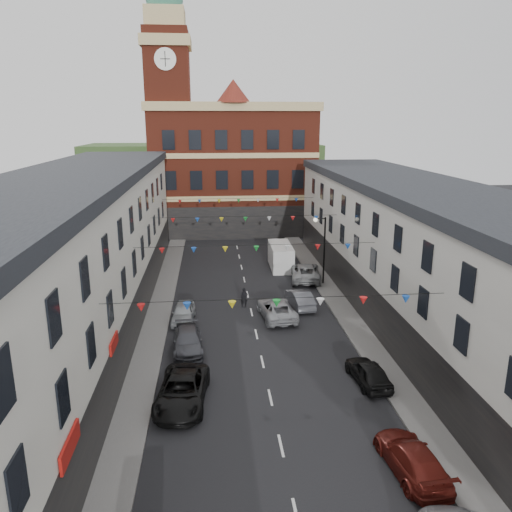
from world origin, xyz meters
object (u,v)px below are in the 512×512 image
object	(u,v)px
moving_car	(277,309)
pedestrian	(244,298)
car_right_e	(300,299)
white_van	(281,256)
car_left_c	(182,391)
car_left_e	(183,313)
car_left_d	(188,341)
car_right_c	(412,458)
car_right_d	(368,372)
car_right_f	(305,272)
street_lamp	(322,241)

from	to	relation	value
moving_car	pedestrian	size ratio (longest dim) A/B	3.22
car_right_e	white_van	size ratio (longest dim) A/B	0.78
moving_car	car_left_c	bearing A→B (deg)	54.63
white_van	pedestrian	xyz separation A→B (m)	(-4.27, -10.36, -0.39)
pedestrian	car_left_e	bearing A→B (deg)	-144.99
car_left_d	moving_car	world-z (taller)	moving_car
white_van	moving_car	bearing A→B (deg)	-98.21
car_right_c	car_right_d	distance (m)	7.18
car_right_c	white_van	distance (m)	29.73
car_left_e	moving_car	size ratio (longest dim) A/B	0.78
car_right_c	car_right_f	distance (m)	25.66
car_right_c	moving_car	world-z (taller)	moving_car
car_left_d	car_right_c	distance (m)	15.43
pedestrian	car_left_d	bearing A→B (deg)	-112.12
white_van	pedestrian	size ratio (longest dim) A/B	3.41
street_lamp	car_right_d	bearing A→B (deg)	-93.53
street_lamp	pedestrian	world-z (taller)	street_lamp
moving_car	white_van	world-z (taller)	white_van
street_lamp	car_left_d	xyz separation A→B (m)	(-11.03, -12.05, -3.27)
car_left_e	car_left_c	bearing A→B (deg)	-84.24
car_left_c	car_left_e	size ratio (longest dim) A/B	1.35
car_left_c	white_van	distance (m)	25.10
car_right_e	pedestrian	distance (m)	4.29
car_right_e	pedestrian	size ratio (longest dim) A/B	2.67
car_left_d	car_right_c	xyz separation A→B (m)	(9.54, -12.13, 0.01)
car_left_c	car_right_e	bearing A→B (deg)	62.80
car_left_c	car_right_c	distance (m)	11.30
street_lamp	car_right_f	size ratio (longest dim) A/B	1.11
car_right_f	pedestrian	bearing A→B (deg)	54.34
car_left_e	car_right_e	bearing A→B (deg)	16.43
car_left_c	moving_car	bearing A→B (deg)	65.70
car_left_e	car_right_d	size ratio (longest dim) A/B	1.00
car_right_e	car_right_f	bearing A→B (deg)	-110.59
car_left_d	car_right_e	bearing A→B (deg)	35.76
car_left_c	moving_car	world-z (taller)	car_left_c
car_left_e	car_right_f	distance (m)	13.65
white_van	car_left_c	bearing A→B (deg)	-108.41
car_right_c	car_right_d	xyz separation A→B (m)	(0.45, 7.17, 0.00)
car_right_f	white_van	world-z (taller)	white_van
street_lamp	car_right_e	bearing A→B (deg)	-117.89
car_left_e	white_van	size ratio (longest dim) A/B	0.74
car_right_c	pedestrian	size ratio (longest dim) A/B	2.94
car_left_c	car_left_e	distance (m)	10.92
street_lamp	car_right_d	size ratio (longest dim) A/B	1.56
car_right_c	white_van	size ratio (longest dim) A/B	0.86
car_left_e	car_right_d	world-z (taller)	same
car_right_f	car_left_c	bearing A→B (deg)	70.67
car_left_c	car_right_c	size ratio (longest dim) A/B	1.16
car_right_d	street_lamp	bearing A→B (deg)	-99.01
white_van	car_left_e	bearing A→B (deg)	-123.60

